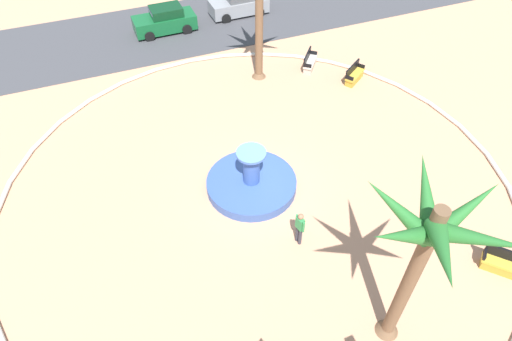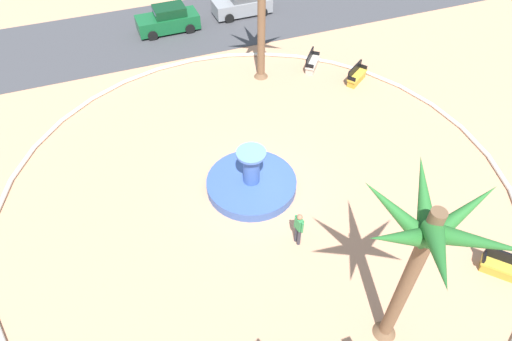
% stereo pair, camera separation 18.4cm
% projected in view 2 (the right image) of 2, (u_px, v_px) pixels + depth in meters
% --- Properties ---
extents(ground_plane, '(80.00, 80.00, 0.00)m').
position_uv_depth(ground_plane, '(258.00, 186.00, 19.47)').
color(ground_plane, tan).
extents(plaza_curb, '(22.21, 22.21, 0.20)m').
position_uv_depth(plaza_curb, '(258.00, 185.00, 19.40)').
color(plaza_curb, silver).
rests_on(plaza_curb, ground).
extents(street_asphalt, '(48.00, 8.00, 0.03)m').
position_uv_depth(street_asphalt, '(175.00, 28.00, 29.67)').
color(street_asphalt, '#424247').
rests_on(street_asphalt, ground).
extents(fountain, '(3.93, 3.93, 2.11)m').
position_uv_depth(fountain, '(251.00, 183.00, 19.20)').
color(fountain, '#38569E').
rests_on(fountain, ground).
extents(palm_tree_by_curb, '(4.09, 3.96, 6.60)m').
position_uv_depth(palm_tree_by_curb, '(424.00, 245.00, 11.19)').
color(palm_tree_by_curb, brown).
rests_on(palm_tree_by_curb, ground).
extents(bench_east, '(1.45, 1.51, 1.00)m').
position_uv_depth(bench_east, '(504.00, 268.00, 16.12)').
color(bench_east, gold).
rests_on(bench_east, ground).
extents(bench_west, '(1.60, 1.32, 1.00)m').
position_uv_depth(bench_west, '(356.00, 76.00, 24.97)').
color(bench_west, gold).
rests_on(bench_west, ground).
extents(bench_north, '(1.41, 1.55, 1.00)m').
position_uv_depth(bench_north, '(312.00, 63.00, 25.94)').
color(bench_north, beige).
rests_on(bench_north, ground).
extents(person_pedestrian_stroll, '(0.26, 0.52, 1.67)m').
position_uv_depth(person_pedestrian_stroll, '(299.00, 227.00, 16.69)').
color(person_pedestrian_stroll, '#33333D').
rests_on(person_pedestrian_stroll, ground).
extents(parked_car_leftmost, '(4.02, 1.96, 1.67)m').
position_uv_depth(parked_car_leftmost, '(168.00, 20.00, 28.89)').
color(parked_car_leftmost, '#145B2D').
rests_on(parked_car_leftmost, ground).
extents(parked_car_second, '(4.02, 1.96, 1.67)m').
position_uv_depth(parked_car_second, '(242.00, 4.00, 30.58)').
color(parked_car_second, gray).
rests_on(parked_car_second, ground).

